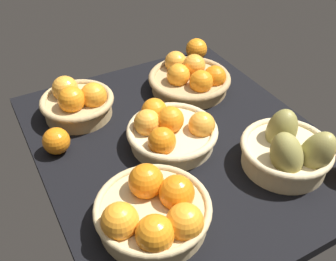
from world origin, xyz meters
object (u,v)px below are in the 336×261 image
at_px(basket_far_right, 77,102).
at_px(basket_far_left, 154,211).
at_px(basket_near_left_pears, 289,151).
at_px(basket_center, 170,130).
at_px(loose_orange_back_gap, 196,49).
at_px(loose_orange_front_gap, 56,141).
at_px(basket_near_right, 190,78).

distance_m(basket_far_right, basket_far_left, 0.45).
distance_m(basket_near_left_pears, basket_center, 0.30).
bearing_deg(basket_center, loose_orange_back_gap, -40.33).
height_order(basket_near_left_pears, loose_orange_back_gap, basket_near_left_pears).
bearing_deg(basket_near_left_pears, loose_orange_front_gap, 55.76).
bearing_deg(loose_orange_back_gap, basket_far_right, 104.55).
bearing_deg(basket_far_right, basket_center, -143.66).
xyz_separation_m(basket_center, basket_far_left, (-0.22, 0.16, 0.00)).
bearing_deg(basket_near_right, basket_center, 137.42).
xyz_separation_m(basket_near_right, basket_far_left, (-0.41, 0.34, 0.01)).
bearing_deg(basket_far_left, loose_orange_front_gap, 19.00).
relative_size(basket_near_left_pears, basket_far_left, 0.96).
height_order(basket_far_left, loose_orange_front_gap, basket_far_left).
xyz_separation_m(basket_near_left_pears, basket_far_left, (-0.00, 0.36, -0.01)).
xyz_separation_m(basket_far_right, loose_orange_front_gap, (-0.13, 0.10, -0.01)).
xyz_separation_m(basket_near_left_pears, basket_near_right, (0.41, 0.02, -0.01)).
bearing_deg(basket_center, basket_near_right, -42.58).
height_order(basket_near_left_pears, basket_far_left, basket_near_left_pears).
bearing_deg(basket_center, loose_orange_front_gap, 68.34).
height_order(basket_center, loose_orange_back_gap, basket_center).
distance_m(basket_far_right, basket_near_left_pears, 0.58).
distance_m(basket_far_left, loose_orange_front_gap, 0.34).
height_order(basket_far_right, loose_orange_front_gap, basket_far_right).
bearing_deg(basket_near_left_pears, basket_center, 43.49).
relative_size(basket_far_right, basket_far_left, 0.85).
xyz_separation_m(basket_far_left, loose_orange_back_gap, (0.57, -0.46, -0.01)).
xyz_separation_m(basket_far_right, loose_orange_back_gap, (0.12, -0.47, -0.01)).
distance_m(loose_orange_front_gap, loose_orange_back_gap, 0.62).
relative_size(basket_near_left_pears, loose_orange_front_gap, 3.39).
height_order(basket_center, loose_orange_front_gap, basket_center).
bearing_deg(basket_near_left_pears, basket_near_right, 3.37).
bearing_deg(loose_orange_front_gap, basket_far_left, -161.00).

